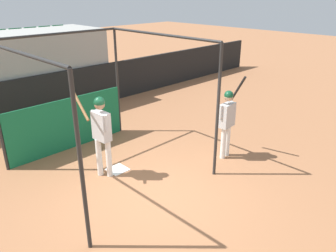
% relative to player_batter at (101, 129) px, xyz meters
% --- Properties ---
extents(ground_plane, '(60.00, 60.00, 0.00)m').
position_rel_player_batter_xyz_m(ground_plane, '(0.23, -1.48, -1.18)').
color(ground_plane, '#9E6642').
extents(outfield_wall, '(24.00, 0.12, 1.47)m').
position_rel_player_batter_xyz_m(outfield_wall, '(0.23, 4.55, -0.44)').
color(outfield_wall, black).
rests_on(outfield_wall, ground).
extents(bleacher_section, '(6.50, 2.40, 2.75)m').
position_rel_player_batter_xyz_m(bleacher_section, '(0.23, 5.82, 0.20)').
color(bleacher_section, '#9E9E99').
rests_on(bleacher_section, ground).
extents(batting_cage, '(3.43, 3.70, 3.07)m').
position_rel_player_batter_xyz_m(batting_cage, '(0.17, 1.19, 0.14)').
color(batting_cage, '#282828').
rests_on(batting_cage, ground).
extents(home_plate, '(0.44, 0.44, 0.02)m').
position_rel_player_batter_xyz_m(home_plate, '(0.36, -0.01, -1.17)').
color(home_plate, white).
rests_on(home_plate, ground).
extents(player_batter, '(0.54, 0.91, 2.06)m').
position_rel_player_batter_xyz_m(player_batter, '(0.00, 0.00, 0.00)').
color(player_batter, white).
rests_on(player_batter, ground).
extents(player_waiting, '(0.78, 0.57, 2.12)m').
position_rel_player_batter_xyz_m(player_waiting, '(2.76, -1.40, -0.10)').
color(player_waiting, white).
rests_on(player_waiting, ground).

